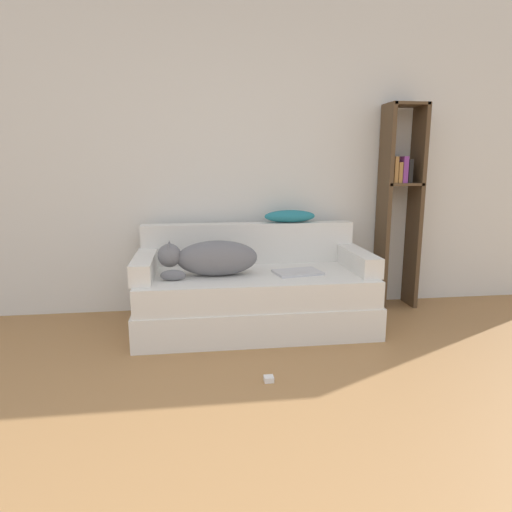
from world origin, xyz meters
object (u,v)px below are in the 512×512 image
couch (254,301)px  throw_pillow (290,216)px  bookshelf (400,198)px  power_adapter (269,379)px  laptop (298,272)px  dog (211,258)px

couch → throw_pillow: 0.81m
couch → bookshelf: (1.35, 0.41, 0.76)m
couch → bookshelf: bookshelf is taller
throw_pillow → power_adapter: bearing=-106.7°
laptop → bookshelf: (1.02, 0.48, 0.53)m
couch → dog: dog is taller
bookshelf → couch: bearing=-163.2°
laptop → throw_pillow: bearing=75.9°
couch → throw_pillow: bearing=46.7°
laptop → power_adapter: bearing=-123.5°
dog → throw_pillow: bearing=32.1°
power_adapter → dog: bearing=109.4°
bookshelf → laptop: bearing=-154.8°
dog → power_adapter: 1.08m
dog → throw_pillow: 0.86m
power_adapter → bookshelf: bearing=43.9°
throw_pillow → laptop: bearing=-93.7°
dog → laptop: bearing=-1.5°
couch → throw_pillow: size_ratio=4.17×
couch → power_adapter: 0.95m
couch → dog: (-0.34, -0.06, 0.36)m
couch → power_adapter: couch is taller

